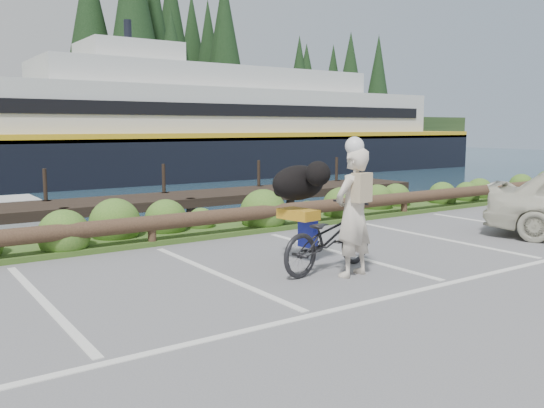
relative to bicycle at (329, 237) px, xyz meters
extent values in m
plane|color=#5F5E61|center=(-1.59, -1.22, -0.54)|extent=(72.00, 72.00, 0.00)
cube|color=#3D5B21|center=(-1.59, 4.08, -0.49)|extent=(34.00, 1.60, 0.10)
imported|color=black|center=(0.00, 0.00, 0.00)|extent=(2.15, 1.07, 1.08)
imported|color=beige|center=(0.09, -0.47, 0.45)|extent=(0.80, 0.60, 1.98)
ellipsoid|color=black|center=(-0.12, 0.65, 0.83)|extent=(0.66, 1.08, 0.58)
camera|label=1|loc=(-5.85, -6.94, 1.75)|focal=38.00mm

